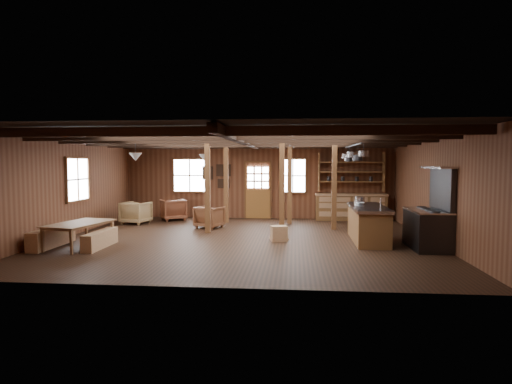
% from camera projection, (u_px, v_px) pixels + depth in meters
% --- Properties ---
extents(room, '(10.04, 9.04, 2.84)m').
position_uv_depth(room, '(244.00, 188.00, 11.55)').
color(room, black).
rests_on(room, ground).
extents(ceiling_joists, '(9.80, 8.82, 0.18)m').
position_uv_depth(ceiling_joists, '(244.00, 141.00, 11.63)').
color(ceiling_joists, black).
rests_on(ceiling_joists, ceiling).
extents(timber_posts, '(3.95, 2.35, 2.80)m').
position_uv_depth(timber_posts, '(268.00, 184.00, 13.57)').
color(timber_posts, '#4D3016').
rests_on(timber_posts, floor).
extents(back_door, '(1.02, 0.08, 2.15)m').
position_uv_depth(back_door, '(258.00, 195.00, 16.00)').
color(back_door, brown).
rests_on(back_door, floor).
extents(window_back_left, '(1.32, 0.06, 1.32)m').
position_uv_depth(window_back_left, '(190.00, 175.00, 16.20)').
color(window_back_left, white).
rests_on(window_back_left, wall_back).
extents(window_back_right, '(1.02, 0.06, 1.32)m').
position_uv_depth(window_back_right, '(293.00, 176.00, 15.84)').
color(window_back_right, white).
rests_on(window_back_right, wall_back).
extents(window_left, '(0.14, 1.24, 1.32)m').
position_uv_depth(window_left, '(77.00, 179.00, 12.48)').
color(window_left, white).
rests_on(window_left, wall_back).
extents(notice_boards, '(1.08, 0.03, 0.90)m').
position_uv_depth(notice_boards, '(218.00, 175.00, 16.09)').
color(notice_boards, white).
rests_on(notice_boards, wall_back).
extents(back_counter, '(2.55, 0.60, 2.45)m').
position_uv_depth(back_counter, '(351.00, 204.00, 15.47)').
color(back_counter, brown).
rests_on(back_counter, floor).
extents(pendant_lamps, '(1.86, 2.36, 0.66)m').
position_uv_depth(pendant_lamps, '(173.00, 157.00, 12.68)').
color(pendant_lamps, '#29292B').
rests_on(pendant_lamps, ceiling).
extents(pot_rack, '(0.42, 3.00, 0.45)m').
position_uv_depth(pot_rack, '(352.00, 156.00, 11.50)').
color(pot_rack, '#29292B').
rests_on(pot_rack, ceiling).
extents(kitchen_island, '(0.92, 2.51, 1.20)m').
position_uv_depth(kitchen_island, '(368.00, 223.00, 11.38)').
color(kitchen_island, brown).
rests_on(kitchen_island, floor).
extents(step_stool, '(0.53, 0.43, 0.41)m').
position_uv_depth(step_stool, '(279.00, 234.00, 11.38)').
color(step_stool, '#9D6D47').
rests_on(step_stool, floor).
extents(commercial_range, '(0.83, 1.62, 2.00)m').
position_uv_depth(commercial_range, '(430.00, 222.00, 10.39)').
color(commercial_range, '#29292B').
rests_on(commercial_range, floor).
extents(dining_table, '(1.27, 1.88, 0.61)m').
position_uv_depth(dining_table, '(81.00, 235.00, 10.57)').
color(dining_table, brown).
rests_on(dining_table, floor).
extents(bench_wall, '(0.32, 1.70, 0.47)m').
position_uv_depth(bench_wall, '(52.00, 237.00, 10.64)').
color(bench_wall, '#9D6D47').
rests_on(bench_wall, floor).
extents(bench_aisle, '(0.28, 1.48, 0.41)m').
position_uv_depth(bench_aisle, '(100.00, 239.00, 10.53)').
color(bench_aisle, '#9D6D47').
rests_on(bench_aisle, floor).
extents(armchair_a, '(1.13, 1.14, 0.77)m').
position_uv_depth(armchair_a, '(173.00, 210.00, 15.51)').
color(armchair_a, brown).
rests_on(armchair_a, floor).
extents(armchair_b, '(0.99, 1.00, 0.70)m').
position_uv_depth(armchair_b, '(209.00, 217.00, 13.66)').
color(armchair_b, brown).
rests_on(armchair_b, floor).
extents(armchair_c, '(0.99, 1.00, 0.77)m').
position_uv_depth(armchair_c, '(136.00, 213.00, 14.60)').
color(armchair_c, olive).
rests_on(armchair_c, floor).
extents(counter_pot, '(0.29, 0.29, 0.17)m').
position_uv_depth(counter_pot, '(359.00, 200.00, 12.22)').
color(counter_pot, '#B9BBC1').
rests_on(counter_pot, kitchen_island).
extents(bowl, '(0.25, 0.25, 0.06)m').
position_uv_depth(bowl, '(360.00, 203.00, 11.80)').
color(bowl, silver).
rests_on(bowl, kitchen_island).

